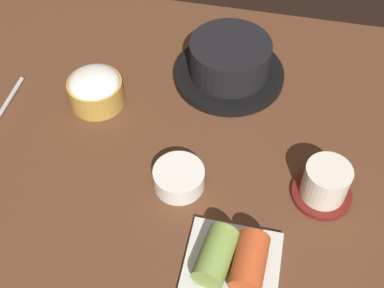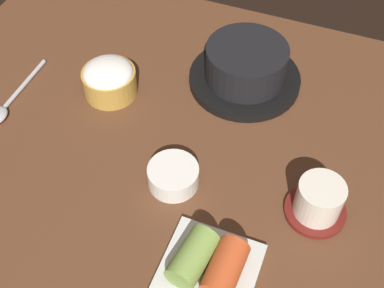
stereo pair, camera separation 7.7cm
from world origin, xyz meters
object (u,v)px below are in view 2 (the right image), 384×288
Objects in this scene: stone_pot at (246,67)px; spoon at (4,107)px; tea_cup_with_saucer at (319,201)px; rice_bowl at (109,79)px; banchan_cup_center at (173,175)px; kimchi_plate at (209,266)px.

spoon is at bearing -149.51° from stone_pot.
stone_pot is 42.38cm from spoon.
spoon is (-54.28, 0.98, -2.48)cm from tea_cup_with_saucer.
rice_bowl is 22.67cm from banchan_cup_center.
kimchi_plate reaches higher than banchan_cup_center.
tea_cup_with_saucer is at bearing 52.35° from kimchi_plate.
banchan_cup_center is at bearing -97.81° from stone_pot.
kimchi_plate is 45.79cm from spoon.
stone_pot is at bearing 82.19° from banchan_cup_center.
kimchi_plate reaches higher than spoon.
stone_pot is 37.59cm from kimchi_plate.
kimchi_plate is at bearing -43.03° from rice_bowl.
rice_bowl is at bearing 141.83° from banchan_cup_center.
tea_cup_with_saucer is (39.07, -11.44, -0.12)cm from rice_bowl.
tea_cup_with_saucer is 0.71× the size of kimchi_plate.
banchan_cup_center is at bearing -173.17° from tea_cup_with_saucer.
stone_pot reaches higher than rice_bowl.
tea_cup_with_saucer is at bearing -51.48° from stone_pot.
spoon is (-36.42, -21.45, -2.97)cm from stone_pot.
stone_pot is 1.14× the size of spoon.
rice_bowl reaches higher than spoon.
rice_bowl is at bearing -152.62° from stone_pot.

